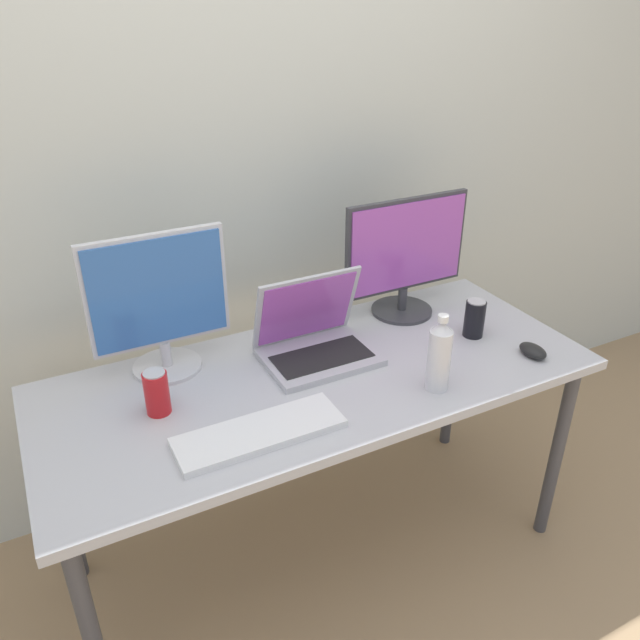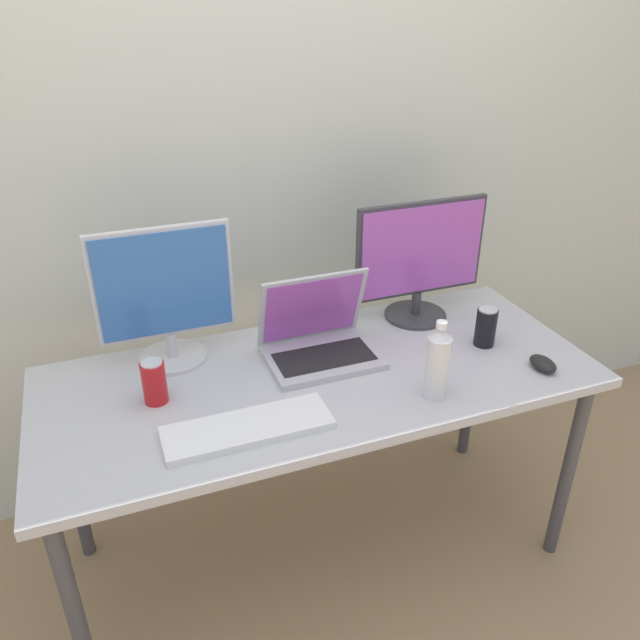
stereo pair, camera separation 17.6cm
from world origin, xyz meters
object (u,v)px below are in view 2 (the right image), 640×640
at_px(mouse_by_keyboard, 543,364).
at_px(soda_can_near_keyboard, 486,327).
at_px(laptop_silver, 318,338).
at_px(soda_can_by_laptop, 154,382).
at_px(water_bottle, 438,363).
at_px(keyboard_main, 248,428).
at_px(monitor_left, 165,294).
at_px(monitor_center, 420,258).
at_px(work_desk, 320,392).

bearing_deg(mouse_by_keyboard, soda_can_near_keyboard, 112.11).
bearing_deg(laptop_silver, soda_can_by_laptop, -171.96).
bearing_deg(water_bottle, soda_can_by_laptop, 161.20).
bearing_deg(soda_can_near_keyboard, water_bottle, -146.52).
height_order(keyboard_main, water_bottle, water_bottle).
bearing_deg(keyboard_main, soda_can_near_keyboard, 11.09).
bearing_deg(soda_can_by_laptop, monitor_left, 69.05).
xyz_separation_m(laptop_silver, soda_can_by_laptop, (-0.51, -0.07, 0.00)).
relative_size(soda_can_near_keyboard, soda_can_by_laptop, 1.00).
height_order(water_bottle, soda_can_by_laptop, water_bottle).
bearing_deg(monitor_center, soda_can_near_keyboard, -65.34).
distance_m(work_desk, water_bottle, 0.38).
height_order(keyboard_main, mouse_by_keyboard, mouse_by_keyboard).
xyz_separation_m(keyboard_main, soda_can_near_keyboard, (0.82, 0.16, 0.05)).
relative_size(monitor_left, soda_can_near_keyboard, 3.38).
bearing_deg(laptop_silver, soda_can_near_keyboard, -13.93).
distance_m(work_desk, keyboard_main, 0.34).
bearing_deg(monitor_center, mouse_by_keyboard, -65.86).
relative_size(laptop_silver, keyboard_main, 0.77).
bearing_deg(soda_can_by_laptop, monitor_center, 11.69).
bearing_deg(monitor_center, monitor_left, 178.85).
xyz_separation_m(mouse_by_keyboard, water_bottle, (-0.37, -0.01, 0.09)).
distance_m(monitor_left, water_bottle, 0.81).
height_order(keyboard_main, soda_can_near_keyboard, soda_can_near_keyboard).
xyz_separation_m(water_bottle, soda_can_near_keyboard, (0.29, 0.19, -0.04)).
height_order(laptop_silver, mouse_by_keyboard, laptop_silver).
bearing_deg(water_bottle, keyboard_main, 176.65).
distance_m(monitor_left, keyboard_main, 0.49).
bearing_deg(soda_can_near_keyboard, laptop_silver, 166.07).
bearing_deg(laptop_silver, monitor_center, 16.10).
bearing_deg(monitor_left, mouse_by_keyboard, -23.65).
xyz_separation_m(monitor_left, water_bottle, (0.66, -0.46, -0.12)).
bearing_deg(monitor_center, work_desk, -153.41).
height_order(monitor_left, water_bottle, monitor_left).
distance_m(keyboard_main, water_bottle, 0.54).
distance_m(water_bottle, soda_can_by_laptop, 0.78).
bearing_deg(laptop_silver, keyboard_main, -136.32).
bearing_deg(work_desk, soda_can_by_laptop, 176.22).
bearing_deg(water_bottle, laptop_silver, 125.40).
height_order(work_desk, monitor_center, monitor_center).
relative_size(water_bottle, soda_can_near_keyboard, 1.86).
relative_size(work_desk, monitor_center, 3.57).
bearing_deg(soda_can_near_keyboard, keyboard_main, -168.91).
bearing_deg(soda_can_by_laptop, laptop_silver, 8.04).
height_order(mouse_by_keyboard, soda_can_near_keyboard, soda_can_near_keyboard).
distance_m(mouse_by_keyboard, soda_can_near_keyboard, 0.21).
bearing_deg(keyboard_main, water_bottle, -3.35).
distance_m(work_desk, mouse_by_keyboard, 0.67).
height_order(work_desk, water_bottle, water_bottle).
bearing_deg(keyboard_main, monitor_left, 106.18).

